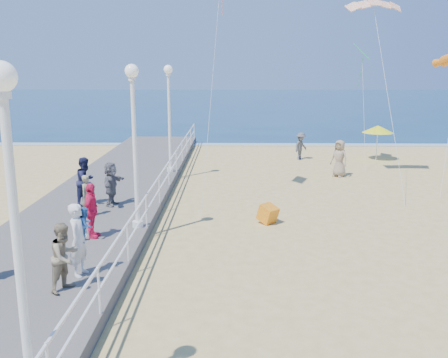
{
  "coord_description": "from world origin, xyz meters",
  "views": [
    {
      "loc": [
        -2.19,
        -15.86,
        5.63
      ],
      "look_at": [
        -2.5,
        2.0,
        1.6
      ],
      "focal_mm": 40.0,
      "sensor_mm": 36.0,
      "label": 1
    }
  ],
  "objects_px": {
    "beach_walker_a": "(301,146)",
    "beach_umbrella": "(378,129)",
    "toddler_held": "(86,225)",
    "spectator_5": "(111,184)",
    "spectator_7": "(86,181)",
    "lamp_post_far": "(169,107)",
    "lamp_post_mid": "(134,130)",
    "spectator_6": "(87,196)",
    "spectator_3": "(91,211)",
    "box_kite": "(268,215)",
    "lamp_post_near": "(13,207)",
    "spectator_1": "(65,257)",
    "beach_walker_c": "(339,158)",
    "woman_holding_toddler": "(79,240)"
  },
  "relations": [
    {
      "from": "woman_holding_toddler",
      "to": "spectator_1",
      "type": "height_order",
      "value": "woman_holding_toddler"
    },
    {
      "from": "toddler_held",
      "to": "lamp_post_near",
      "type": "bearing_deg",
      "value": -165.0
    },
    {
      "from": "spectator_7",
      "to": "beach_walker_a",
      "type": "height_order",
      "value": "spectator_7"
    },
    {
      "from": "beach_walker_c",
      "to": "box_kite",
      "type": "bearing_deg",
      "value": -73.74
    },
    {
      "from": "toddler_held",
      "to": "spectator_3",
      "type": "relative_size",
      "value": 0.52
    },
    {
      "from": "box_kite",
      "to": "toddler_held",
      "type": "bearing_deg",
      "value": -177.76
    },
    {
      "from": "spectator_3",
      "to": "spectator_6",
      "type": "bearing_deg",
      "value": 20.36
    },
    {
      "from": "lamp_post_far",
      "to": "beach_umbrella",
      "type": "height_order",
      "value": "lamp_post_far"
    },
    {
      "from": "spectator_1",
      "to": "beach_walker_a",
      "type": "bearing_deg",
      "value": 2.58
    },
    {
      "from": "beach_walker_a",
      "to": "beach_umbrella",
      "type": "relative_size",
      "value": 0.79
    },
    {
      "from": "lamp_post_near",
      "to": "spectator_1",
      "type": "height_order",
      "value": "lamp_post_near"
    },
    {
      "from": "spectator_1",
      "to": "spectator_5",
      "type": "distance_m",
      "value": 7.49
    },
    {
      "from": "lamp_post_mid",
      "to": "beach_walker_c",
      "type": "height_order",
      "value": "lamp_post_mid"
    },
    {
      "from": "beach_walker_a",
      "to": "beach_umbrella",
      "type": "bearing_deg",
      "value": -50.21
    },
    {
      "from": "spectator_6",
      "to": "beach_umbrella",
      "type": "height_order",
      "value": "beach_umbrella"
    },
    {
      "from": "spectator_1",
      "to": "beach_walker_c",
      "type": "relative_size",
      "value": 0.86
    },
    {
      "from": "lamp_post_mid",
      "to": "beach_umbrella",
      "type": "relative_size",
      "value": 2.49
    },
    {
      "from": "lamp_post_near",
      "to": "lamp_post_far",
      "type": "xyz_separation_m",
      "value": [
        0.0,
        18.0,
        0.0
      ]
    },
    {
      "from": "toddler_held",
      "to": "spectator_5",
      "type": "xyz_separation_m",
      "value": [
        -0.9,
        6.43,
        -0.46
      ]
    },
    {
      "from": "lamp_post_mid",
      "to": "spectator_3",
      "type": "relative_size",
      "value": 3.05
    },
    {
      "from": "box_kite",
      "to": "lamp_post_near",
      "type": "bearing_deg",
      "value": -157.88
    },
    {
      "from": "lamp_post_near",
      "to": "lamp_post_mid",
      "type": "xyz_separation_m",
      "value": [
        0.0,
        9.0,
        0.0
      ]
    },
    {
      "from": "lamp_post_far",
      "to": "spectator_3",
      "type": "bearing_deg",
      "value": -96.89
    },
    {
      "from": "lamp_post_mid",
      "to": "spectator_1",
      "type": "xyz_separation_m",
      "value": [
        -0.81,
        -4.82,
        -2.43
      ]
    },
    {
      "from": "beach_walker_a",
      "to": "beach_walker_c",
      "type": "height_order",
      "value": "beach_walker_c"
    },
    {
      "from": "spectator_1",
      "to": "toddler_held",
      "type": "bearing_deg",
      "value": 12.52
    },
    {
      "from": "spectator_3",
      "to": "beach_umbrella",
      "type": "height_order",
      "value": "spectator_3"
    },
    {
      "from": "beach_walker_c",
      "to": "lamp_post_near",
      "type": "bearing_deg",
      "value": -70.87
    },
    {
      "from": "lamp_post_mid",
      "to": "spectator_1",
      "type": "bearing_deg",
      "value": -99.56
    },
    {
      "from": "spectator_7",
      "to": "beach_walker_c",
      "type": "height_order",
      "value": "spectator_7"
    },
    {
      "from": "spectator_1",
      "to": "beach_walker_a",
      "type": "height_order",
      "value": "spectator_1"
    },
    {
      "from": "woman_holding_toddler",
      "to": "box_kite",
      "type": "height_order",
      "value": "woman_holding_toddler"
    },
    {
      "from": "spectator_5",
      "to": "beach_walker_a",
      "type": "bearing_deg",
      "value": -27.21
    },
    {
      "from": "spectator_1",
      "to": "beach_umbrella",
      "type": "bearing_deg",
      "value": -8.12
    },
    {
      "from": "spectator_7",
      "to": "box_kite",
      "type": "xyz_separation_m",
      "value": [
        6.96,
        -1.04,
        -1.03
      ]
    },
    {
      "from": "beach_walker_a",
      "to": "beach_umbrella",
      "type": "distance_m",
      "value": 4.78
    },
    {
      "from": "lamp_post_far",
      "to": "toddler_held",
      "type": "relative_size",
      "value": 5.87
    },
    {
      "from": "beach_walker_a",
      "to": "beach_walker_c",
      "type": "distance_m",
      "value": 5.06
    },
    {
      "from": "lamp_post_mid",
      "to": "spectator_6",
      "type": "height_order",
      "value": "lamp_post_mid"
    },
    {
      "from": "beach_umbrella",
      "to": "spectator_5",
      "type": "bearing_deg",
      "value": -138.48
    },
    {
      "from": "spectator_7",
      "to": "lamp_post_far",
      "type": "bearing_deg",
      "value": -5.25
    },
    {
      "from": "lamp_post_near",
      "to": "beach_walker_a",
      "type": "xyz_separation_m",
      "value": [
        7.38,
        23.68,
        -2.82
      ]
    },
    {
      "from": "lamp_post_far",
      "to": "spectator_3",
      "type": "distance_m",
      "value": 10.43
    },
    {
      "from": "lamp_post_far",
      "to": "woman_holding_toddler",
      "type": "height_order",
      "value": "lamp_post_far"
    },
    {
      "from": "lamp_post_near",
      "to": "spectator_1",
      "type": "xyz_separation_m",
      "value": [
        -0.81,
        4.18,
        -2.43
      ]
    },
    {
      "from": "beach_walker_c",
      "to": "beach_umbrella",
      "type": "height_order",
      "value": "beach_umbrella"
    },
    {
      "from": "spectator_6",
      "to": "beach_umbrella",
      "type": "distance_m",
      "value": 19.42
    },
    {
      "from": "woman_holding_toddler",
      "to": "beach_walker_c",
      "type": "height_order",
      "value": "woman_holding_toddler"
    },
    {
      "from": "lamp_post_near",
      "to": "spectator_7",
      "type": "relative_size",
      "value": 2.86
    },
    {
      "from": "spectator_6",
      "to": "box_kite",
      "type": "xyz_separation_m",
      "value": [
        6.46,
        0.52,
        -0.85
      ]
    }
  ]
}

